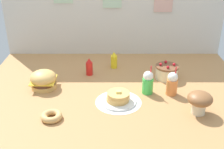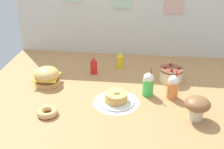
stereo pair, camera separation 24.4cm
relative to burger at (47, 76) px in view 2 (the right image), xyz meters
name	(u,v)px [view 2 (the right image)]	position (x,y,z in m)	size (l,w,h in m)	color
ground_plane	(114,96)	(0.62, -0.12, -0.09)	(2.35, 1.85, 0.02)	#B27F4C
back_wall	(124,6)	(0.62, 0.80, 0.47)	(2.35, 0.04, 1.08)	beige
doily_mat	(116,102)	(0.65, -0.24, -0.08)	(0.37, 0.37, 0.00)	white
burger	(47,76)	(0.00, 0.00, 0.00)	(0.23, 0.23, 0.16)	#DBA859
pancake_stack	(116,98)	(0.65, -0.25, -0.04)	(0.29, 0.29, 0.10)	white
layer_cake	(171,75)	(1.11, 0.18, -0.01)	(0.21, 0.21, 0.15)	beige
ketchup_bottle	(94,66)	(0.38, 0.26, 0.00)	(0.06, 0.06, 0.17)	red
mustard_bottle	(119,61)	(0.62, 0.42, 0.00)	(0.06, 0.06, 0.17)	yellow
cream_soda_cup	(148,84)	(0.90, -0.09, 0.02)	(0.09, 0.09, 0.26)	green
orange_float_cup	(173,87)	(1.10, -0.11, 0.02)	(0.09, 0.09, 0.26)	orange
donut_pink_glaze	(47,112)	(0.16, -0.48, -0.05)	(0.16, 0.16, 0.05)	tan
mushroom_stool	(197,106)	(1.25, -0.40, 0.03)	(0.19, 0.19, 0.18)	beige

